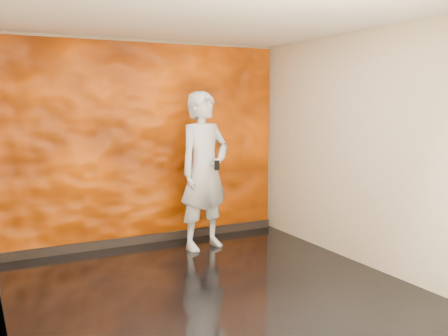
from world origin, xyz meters
The scene contains 5 objects.
room centered at (0.00, 0.00, 1.40)m, with size 4.02×4.02×2.81m.
feature_wall centered at (0.00, 1.96, 1.38)m, with size 3.90×0.06×2.75m, color #F65B00.
baseboard centered at (0.00, 1.92, 0.06)m, with size 3.90×0.04×0.12m, color black.
man centered at (0.58, 1.36, 1.05)m, with size 0.77×0.50×2.10m, color #9A9DAA.
phone centered at (0.64, 1.09, 1.15)m, with size 0.07×0.01×0.13m, color black.
Camera 1 is at (-2.20, -4.61, 1.96)m, focal length 40.00 mm.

